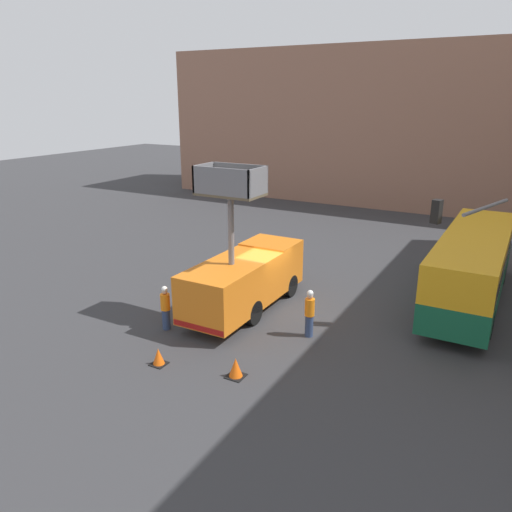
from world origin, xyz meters
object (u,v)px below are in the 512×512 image
(utility_truck, at_px, (245,276))
(road_worker_near_truck, at_px, (166,308))
(traffic_cone_mid_road, at_px, (236,368))
(city_bus, at_px, (473,263))
(traffic_light_pole, at_px, (493,250))
(road_worker_directing, at_px, (310,313))
(traffic_cone_near_truck, at_px, (159,357))

(utility_truck, height_order, road_worker_near_truck, utility_truck)
(utility_truck, relative_size, traffic_cone_mid_road, 10.22)
(traffic_cone_mid_road, bearing_deg, city_bus, 60.78)
(utility_truck, relative_size, traffic_light_pole, 1.25)
(utility_truck, xyz_separation_m, city_bus, (8.45, 5.71, 0.34))
(road_worker_directing, distance_m, traffic_cone_near_truck, 5.94)
(traffic_light_pole, height_order, traffic_cone_near_truck, traffic_light_pole)
(utility_truck, bearing_deg, traffic_light_pole, 7.30)
(city_bus, relative_size, traffic_cone_near_truck, 17.85)
(city_bus, height_order, traffic_cone_near_truck, city_bus)
(traffic_cone_mid_road, bearing_deg, traffic_light_pole, 41.57)
(road_worker_near_truck, xyz_separation_m, traffic_cone_near_truck, (1.56, -2.36, -0.64))
(road_worker_directing, height_order, traffic_cone_near_truck, road_worker_directing)
(city_bus, distance_m, road_worker_directing, 8.37)
(road_worker_directing, distance_m, traffic_cone_mid_road, 4.12)
(traffic_cone_near_truck, bearing_deg, road_worker_directing, 50.87)
(city_bus, distance_m, traffic_cone_near_truck, 14.31)
(city_bus, xyz_separation_m, road_worker_near_truck, (-10.27, -8.88, -0.98))
(city_bus, height_order, road_worker_near_truck, city_bus)
(traffic_light_pole, distance_m, road_worker_directing, 6.94)
(traffic_cone_near_truck, distance_m, traffic_cone_mid_road, 2.85)
(utility_truck, height_order, road_worker_directing, utility_truck)
(utility_truck, xyz_separation_m, traffic_cone_near_truck, (-0.26, -5.53, -1.28))
(road_worker_near_truck, distance_m, traffic_cone_near_truck, 2.90)
(traffic_cone_near_truck, bearing_deg, traffic_cone_mid_road, 12.73)
(utility_truck, relative_size, road_worker_directing, 3.64)
(road_worker_directing, height_order, traffic_cone_mid_road, road_worker_directing)
(utility_truck, xyz_separation_m, road_worker_directing, (3.46, -0.95, -0.59))
(traffic_light_pole, relative_size, road_worker_near_truck, 3.04)
(city_bus, bearing_deg, road_worker_directing, 126.43)
(road_worker_near_truck, xyz_separation_m, road_worker_directing, (5.28, 2.22, 0.05))
(utility_truck, bearing_deg, traffic_cone_mid_road, -62.84)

